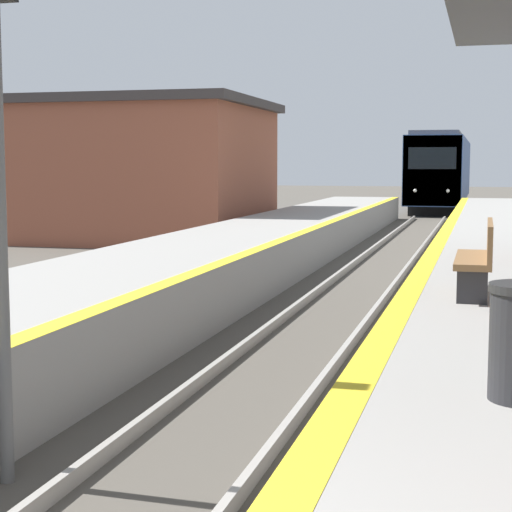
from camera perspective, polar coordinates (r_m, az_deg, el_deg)
train at (r=53.47m, az=12.31°, el=5.54°), size 2.89×21.06×4.34m
bench at (r=11.01m, az=14.66°, el=0.02°), size 0.44×1.84×0.92m
station_building at (r=31.34m, az=-9.49°, el=5.71°), size 10.83×8.04×4.91m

